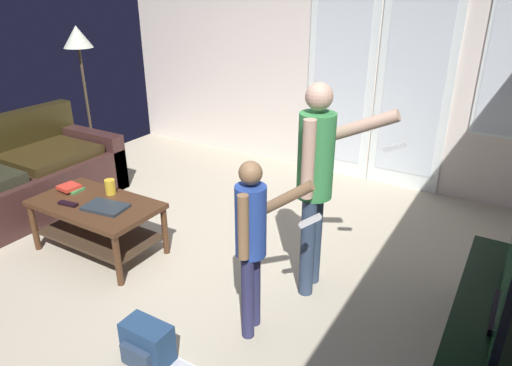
{
  "coord_description": "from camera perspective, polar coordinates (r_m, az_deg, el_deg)",
  "views": [
    {
      "loc": [
        2.13,
        -2.32,
        2.07
      ],
      "look_at": [
        0.77,
        -0.06,
        0.92
      ],
      "focal_mm": 32.32,
      "sensor_mm": 36.0,
      "label": 1
    }
  ],
  "objects": [
    {
      "name": "loose_keyboard",
      "position": [
        2.95,
        -10.51,
        -21.24
      ],
      "size": [
        0.44,
        0.13,
        0.02
      ],
      "color": "white",
      "rests_on": "ground_plane"
    },
    {
      "name": "person_adult",
      "position": [
        3.08,
        7.57,
        1.21
      ],
      "size": [
        0.64,
        0.46,
        1.51
      ],
      "color": "#31415B",
      "rests_on": "ground_plane"
    },
    {
      "name": "tv_remote_black",
      "position": [
        3.93,
        -22.24,
        -2.4
      ],
      "size": [
        0.18,
        0.07,
        0.02
      ],
      "primitive_type": "cube",
      "rotation": [
        0.0,
        0.0,
        0.14
      ],
      "color": "black",
      "rests_on": "coffee_table"
    },
    {
      "name": "laptop_closed",
      "position": [
        3.77,
        -18.12,
        -2.86
      ],
      "size": [
        0.36,
        0.26,
        0.02
      ],
      "primitive_type": "cube",
      "rotation": [
        0.0,
        0.0,
        0.15
      ],
      "color": "#29313A",
      "rests_on": "coffee_table"
    },
    {
      "name": "backpack",
      "position": [
        2.92,
        -13.36,
        -18.85
      ],
      "size": [
        0.3,
        0.2,
        0.26
      ],
      "color": "navy",
      "rests_on": "ground_plane"
    },
    {
      "name": "book_stack",
      "position": [
        4.19,
        -22.05,
        -0.56
      ],
      "size": [
        0.2,
        0.17,
        0.05
      ],
      "color": "#41934B",
      "rests_on": "coffee_table"
    },
    {
      "name": "person_child",
      "position": [
        2.73,
        -0.42,
        -6.5
      ],
      "size": [
        0.45,
        0.38,
        1.17
      ],
      "color": "navy",
      "rests_on": "ground_plane"
    },
    {
      "name": "ground_plane",
      "position": [
        3.77,
        -9.82,
        -10.25
      ],
      "size": [
        5.2,
        5.13,
        0.02
      ],
      "primitive_type": "cube",
      "color": "#BEB299"
    },
    {
      "name": "floor_lamp",
      "position": [
        5.69,
        -21.09,
        15.4
      ],
      "size": [
        0.32,
        0.32,
        1.64
      ],
      "color": "#3A2D2F",
      "rests_on": "ground_plane"
    },
    {
      "name": "cup_near_edge",
      "position": [
        4.0,
        -17.6,
        -0.46
      ],
      "size": [
        0.08,
        0.08,
        0.13
      ],
      "primitive_type": "cylinder",
      "color": "gold",
      "rests_on": "coffee_table"
    },
    {
      "name": "leather_couch",
      "position": [
        4.98,
        -28.3,
        -0.18
      ],
      "size": [
        0.93,
        2.06,
        0.87
      ],
      "color": "#3E2321",
      "rests_on": "ground_plane"
    },
    {
      "name": "tv_stand",
      "position": [
        2.94,
        26.97,
        -18.13
      ],
      "size": [
        0.45,
        1.68,
        0.48
      ],
      "color": "black",
      "rests_on": "ground_plane"
    },
    {
      "name": "coffee_table",
      "position": [
        3.96,
        -19.07,
        -3.87
      ],
      "size": [
        1.04,
        0.58,
        0.45
      ],
      "color": "#4B2D1A",
      "rests_on": "ground_plane"
    },
    {
      "name": "wall_back_with_doors",
      "position": [
        5.31,
        8.69,
        14.58
      ],
      "size": [
        5.2,
        0.09,
        2.59
      ],
      "color": "silver",
      "rests_on": "ground_plane"
    }
  ]
}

